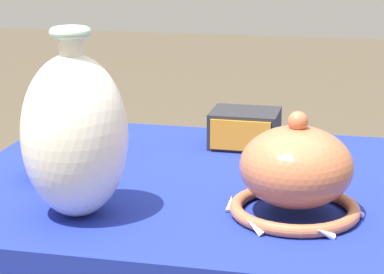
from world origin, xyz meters
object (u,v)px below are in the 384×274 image
vase_dome_bell (296,174)px  pot_squat_teal (87,137)px  jar_round_charcoal (54,149)px  vase_tall_bulbous (75,135)px  mosaic_tile_box (245,129)px

vase_dome_bell → pot_squat_teal: vase_dome_bell is taller
jar_round_charcoal → pot_squat_teal: bearing=91.5°
vase_dome_bell → jar_round_charcoal: (-0.47, 0.09, -0.01)m
vase_tall_bulbous → vase_dome_bell: size_ratio=1.37×
vase_tall_bulbous → jar_round_charcoal: size_ratio=2.43×
mosaic_tile_box → jar_round_charcoal: jar_round_charcoal is taller
vase_dome_bell → jar_round_charcoal: vase_dome_bell is taller
vase_tall_bulbous → mosaic_tile_box: (0.21, 0.47, -0.10)m
vase_tall_bulbous → pot_squat_teal: bearing=107.9°
mosaic_tile_box → pot_squat_teal: 0.35m
vase_tall_bulbous → pot_squat_teal: size_ratio=2.34×
vase_dome_bell → pot_squat_teal: (-0.48, 0.29, -0.04)m
mosaic_tile_box → jar_round_charcoal: size_ratio=1.14×
pot_squat_teal → mosaic_tile_box: bearing=17.2°
jar_round_charcoal → pot_squat_teal: size_ratio=0.96×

